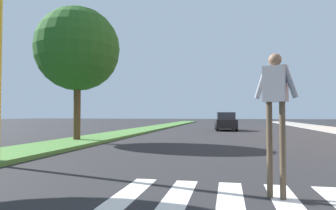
% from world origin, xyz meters
% --- Properties ---
extents(ground_plane, '(140.00, 140.00, 0.00)m').
position_xyz_m(ground_plane, '(0.00, 30.00, 0.00)').
color(ground_plane, '#262628').
extents(crosswalk, '(4.95, 2.20, 0.01)m').
position_xyz_m(crosswalk, '(0.00, 6.88, 0.00)').
color(crosswalk, silver).
rests_on(crosswalk, ground_plane).
extents(median_strip, '(2.65, 64.00, 0.15)m').
position_xyz_m(median_strip, '(-7.87, 28.00, 0.07)').
color(median_strip, '#477A38').
rests_on(median_strip, ground_plane).
extents(tree_mid, '(4.35, 4.35, 6.87)m').
position_xyz_m(tree_mid, '(-8.14, 15.74, 4.83)').
color(tree_mid, '#4C3823').
rests_on(tree_mid, median_strip).
extents(traffic_light_gantry, '(10.31, 0.30, 6.00)m').
position_xyz_m(traffic_light_gantry, '(-3.72, 8.82, 4.41)').
color(traffic_light_gantry, gold).
rests_on(traffic_light_gantry, median_strip).
extents(pedestrian_performer, '(0.71, 0.40, 2.49)m').
position_xyz_m(pedestrian_performer, '(0.32, 6.96, 1.66)').
color(pedestrian_performer, brown).
rests_on(pedestrian_performer, ground_plane).
extents(sedan_midblock, '(2.09, 4.16, 1.63)m').
position_xyz_m(sedan_midblock, '(-0.68, 28.87, 0.76)').
color(sedan_midblock, black).
rests_on(sedan_midblock, ground_plane).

